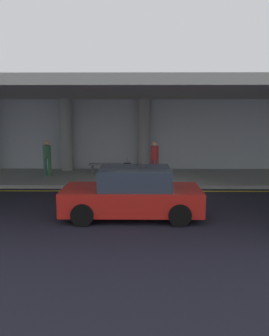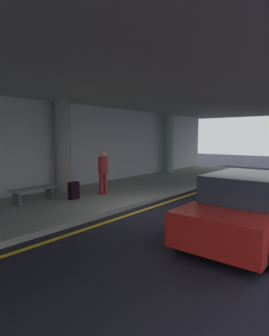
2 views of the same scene
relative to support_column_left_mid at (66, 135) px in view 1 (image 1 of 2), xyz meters
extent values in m
plane|color=black|center=(4.00, -4.71, -1.97)|extent=(60.00, 60.00, 0.00)
cube|color=gray|center=(4.00, -1.61, -1.90)|extent=(26.00, 4.20, 0.15)
cube|color=yellow|center=(4.00, -4.12, -1.97)|extent=(26.00, 0.14, 0.01)
cylinder|color=#919993|center=(0.00, 0.00, 0.00)|extent=(0.62, 0.62, 3.65)
cylinder|color=gray|center=(4.00, 0.00, 0.00)|extent=(0.62, 0.62, 3.65)
cube|color=#969790|center=(4.00, -2.11, 1.97)|extent=(28.00, 13.20, 0.30)
cube|color=#B1BAC1|center=(4.00, 0.64, -0.07)|extent=(26.00, 0.30, 3.80)
cube|color=red|center=(3.50, -7.49, -1.42)|extent=(4.10, 1.80, 0.70)
cube|color=#2D3847|center=(3.60, -7.49, -0.77)|extent=(2.10, 1.60, 0.60)
cylinder|color=black|center=(4.85, -6.64, -1.65)|extent=(0.64, 0.22, 0.64)
cylinder|color=black|center=(4.85, -8.34, -1.65)|extent=(0.64, 0.22, 0.64)
cylinder|color=black|center=(2.15, -6.64, -1.65)|extent=(0.64, 0.22, 0.64)
cylinder|color=black|center=(2.15, -8.34, -1.65)|extent=(0.64, 0.22, 0.64)
cylinder|color=maroon|center=(4.36, -1.82, -1.42)|extent=(0.16, 0.16, 0.82)
cylinder|color=maroon|center=(4.58, -1.82, -1.42)|extent=(0.16, 0.16, 0.82)
cylinder|color=maroon|center=(4.47, -1.82, -0.69)|extent=(0.38, 0.38, 0.62)
sphere|color=tan|center=(4.47, -1.82, -0.26)|extent=(0.24, 0.24, 0.24)
cylinder|color=#306157|center=(-0.73, -1.51, -1.42)|extent=(0.16, 0.16, 0.82)
cylinder|color=#337142|center=(-0.51, -1.51, -1.42)|extent=(0.16, 0.16, 0.82)
cylinder|color=#366949|center=(-0.62, -1.51, -0.69)|extent=(0.38, 0.38, 0.62)
sphere|color=tan|center=(-0.62, -1.51, -0.26)|extent=(0.24, 0.24, 0.24)
cube|color=black|center=(3.19, -1.62, -1.51)|extent=(0.36, 0.22, 0.62)
cylinder|color=slate|center=(3.19, -1.62, -1.06)|extent=(0.02, 0.02, 0.28)
cube|color=slate|center=(2.08, -0.89, -1.38)|extent=(1.60, 0.50, 0.06)
cube|color=#4C4C51|center=(1.46, -0.89, -1.61)|extent=(0.10, 0.40, 0.42)
cube|color=#4C4C51|center=(2.70, -0.89, -1.61)|extent=(0.10, 0.40, 0.42)
camera|label=1|loc=(3.69, -17.32, 1.14)|focal=36.04mm
camera|label=2|loc=(-3.11, -9.52, 0.38)|focal=30.23mm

